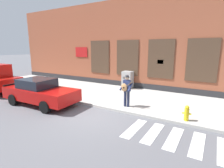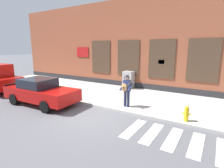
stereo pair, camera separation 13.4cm
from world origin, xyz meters
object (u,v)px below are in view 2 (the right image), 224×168
Objects in this scene: red_car at (41,92)px; busker at (126,89)px; utility_box at (128,80)px; fire_hydrant at (186,114)px.

busker reaches higher than red_car.
utility_box reaches higher than fire_hydrant.
busker reaches higher than fire_hydrant.
red_car is 8.01m from fire_hydrant.
fire_hydrant is at bearing -41.44° from utility_box.
red_car is at bearing -168.67° from fire_hydrant.
busker is 3.22m from fire_hydrant.
red_car is 3.46× the size of utility_box.
red_car is 2.68× the size of busker.
utility_box is at bearing 115.02° from busker.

